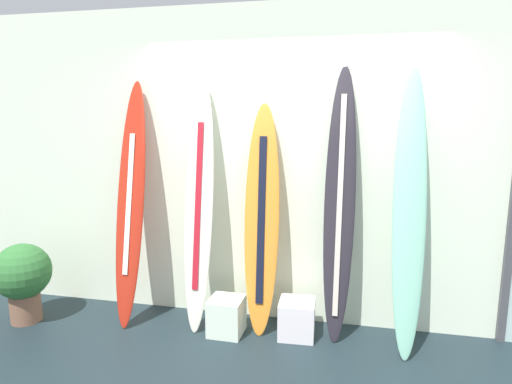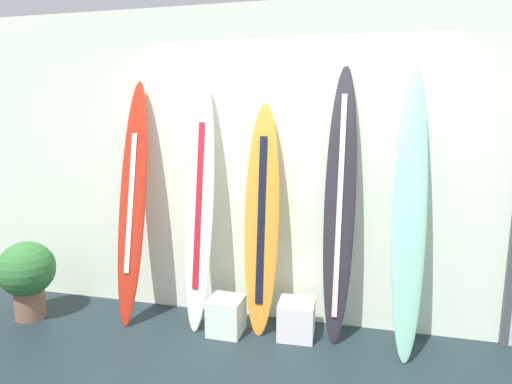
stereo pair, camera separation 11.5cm
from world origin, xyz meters
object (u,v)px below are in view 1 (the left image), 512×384
(surfboard_charcoal, at_px, (340,206))
(display_block_left, at_px, (226,316))
(surfboard_seafoam, at_px, (409,212))
(potted_plant, at_px, (23,276))
(surfboard_crimson, at_px, (131,205))
(display_block_center, at_px, (297,318))
(surfboard_sunset, at_px, (262,220))
(surfboard_ivory, at_px, (199,206))

(surfboard_charcoal, xyz_separation_m, display_block_left, (-0.92, -0.18, -0.98))
(surfboard_seafoam, bearing_deg, surfboard_charcoal, 170.77)
(display_block_left, height_order, potted_plant, potted_plant)
(surfboard_crimson, height_order, surfboard_charcoal, surfboard_charcoal)
(surfboard_crimson, relative_size, display_block_center, 6.96)
(surfboard_crimson, bearing_deg, surfboard_sunset, 3.42)
(surfboard_seafoam, height_order, display_block_left, surfboard_seafoam)
(surfboard_crimson, relative_size, potted_plant, 2.98)
(surfboard_sunset, relative_size, surfboard_charcoal, 0.87)
(surfboard_ivory, bearing_deg, surfboard_sunset, 3.37)
(surfboard_sunset, distance_m, display_block_left, 0.89)
(display_block_left, bearing_deg, surfboard_sunset, 30.88)
(surfboard_sunset, distance_m, potted_plant, 2.23)
(surfboard_sunset, xyz_separation_m, surfboard_charcoal, (0.65, 0.02, 0.15))
(potted_plant, bearing_deg, display_block_left, 5.22)
(surfboard_sunset, bearing_deg, surfboard_seafoam, -3.41)
(surfboard_charcoal, height_order, display_block_left, surfboard_charcoal)
(surfboard_sunset, xyz_separation_m, display_block_left, (-0.28, -0.16, -0.83))
(display_block_left, distance_m, display_block_center, 0.60)
(display_block_left, bearing_deg, surfboard_ivory, 154.34)
(display_block_center, distance_m, potted_plant, 2.49)
(surfboard_charcoal, xyz_separation_m, display_block_center, (-0.32, -0.10, -0.98))
(surfboard_ivory, bearing_deg, display_block_left, -25.66)
(surfboard_crimson, xyz_separation_m, surfboard_ivory, (0.63, 0.04, 0.02))
(surfboard_seafoam, distance_m, display_block_center, 1.30)
(surfboard_ivory, height_order, display_block_left, surfboard_ivory)
(display_block_left, relative_size, potted_plant, 0.43)
(surfboard_crimson, bearing_deg, display_block_left, -5.96)
(surfboard_seafoam, height_order, potted_plant, surfboard_seafoam)
(surfboard_ivory, distance_m, potted_plant, 1.74)
(surfboard_seafoam, bearing_deg, potted_plant, -175.45)
(surfboard_seafoam, xyz_separation_m, potted_plant, (-3.32, -0.26, -0.69))
(surfboard_crimson, relative_size, display_block_left, 6.89)
(surfboard_crimson, distance_m, surfboard_ivory, 0.63)
(surfboard_crimson, bearing_deg, surfboard_charcoal, 2.72)
(surfboard_sunset, height_order, surfboard_seafoam, surfboard_seafoam)
(surfboard_crimson, height_order, surfboard_ivory, surfboard_ivory)
(surfboard_crimson, xyz_separation_m, surfboard_seafoam, (2.36, -0.00, 0.05))
(potted_plant, bearing_deg, surfboard_sunset, 8.90)
(surfboard_sunset, bearing_deg, surfboard_ivory, -176.63)
(surfboard_charcoal, height_order, display_block_center, surfboard_charcoal)
(surfboard_crimson, distance_m, surfboard_sunset, 1.18)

